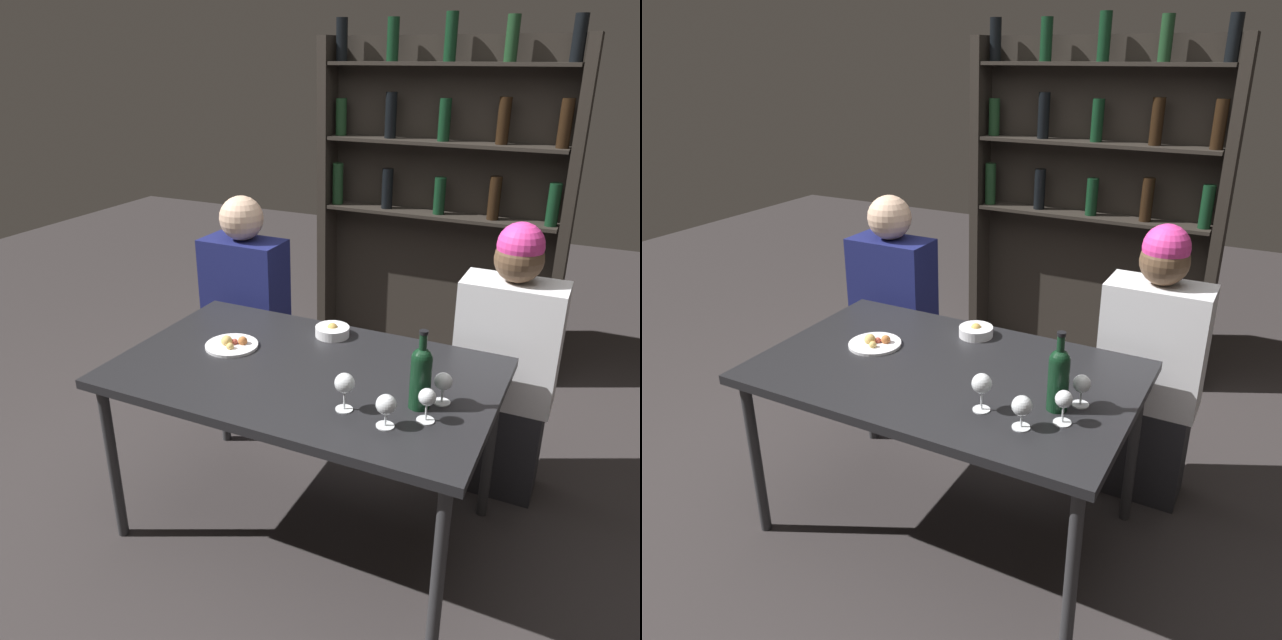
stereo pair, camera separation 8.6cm
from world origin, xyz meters
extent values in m
plane|color=#332D2D|center=(0.00, 0.00, 0.00)|extent=(10.00, 10.00, 0.00)
cube|color=black|center=(0.00, 0.00, 0.72)|extent=(1.44, 0.89, 0.04)
cylinder|color=#2D2D30|center=(-0.66, -0.39, 0.35)|extent=(0.04, 0.04, 0.70)
cylinder|color=#2D2D30|center=(0.66, -0.39, 0.35)|extent=(0.04, 0.04, 0.70)
cylinder|color=#2D2D30|center=(-0.66, 0.39, 0.35)|extent=(0.04, 0.04, 0.70)
cylinder|color=#2D2D30|center=(0.66, 0.39, 0.35)|extent=(0.04, 0.04, 0.70)
cube|color=#28231E|center=(0.00, 1.86, 0.97)|extent=(1.46, 0.02, 1.94)
cube|color=#28231E|center=(-0.73, 1.76, 0.97)|extent=(0.06, 0.18, 1.94)
cube|color=#28231E|center=(0.73, 1.76, 0.97)|extent=(0.06, 0.18, 1.94)
cube|color=#28231E|center=(0.00, 1.76, 0.95)|extent=(1.38, 0.18, 0.02)
cylinder|color=#19381E|center=(-0.65, 1.75, 1.09)|extent=(0.07, 0.07, 0.25)
cylinder|color=black|center=(-0.33, 1.76, 1.08)|extent=(0.07, 0.07, 0.24)
cylinder|color=black|center=(0.01, 1.76, 1.07)|extent=(0.07, 0.07, 0.22)
cylinder|color=black|center=(0.32, 1.76, 1.08)|extent=(0.07, 0.07, 0.25)
cylinder|color=black|center=(0.65, 1.75, 1.08)|extent=(0.07, 0.07, 0.24)
cube|color=#28231E|center=(0.00, 1.76, 1.37)|extent=(1.38, 0.18, 0.02)
cylinder|color=#19381E|center=(-0.64, 1.77, 1.49)|extent=(0.07, 0.07, 0.22)
cylinder|color=black|center=(-0.32, 1.76, 1.51)|extent=(0.07, 0.07, 0.26)
cylinder|color=black|center=(0.00, 1.76, 1.50)|extent=(0.07, 0.07, 0.23)
cylinder|color=black|center=(0.33, 1.76, 1.51)|extent=(0.07, 0.07, 0.25)
cylinder|color=black|center=(0.65, 1.75, 1.51)|extent=(0.07, 0.07, 0.25)
cube|color=#28231E|center=(0.00, 1.76, 1.79)|extent=(1.38, 0.18, 0.02)
cylinder|color=black|center=(-0.64, 1.76, 1.92)|extent=(0.07, 0.07, 0.23)
cylinder|color=black|center=(-0.33, 1.76, 1.92)|extent=(0.07, 0.07, 0.23)
cylinder|color=black|center=(0.00, 1.77, 1.93)|extent=(0.07, 0.07, 0.25)
cylinder|color=#19381E|center=(0.32, 1.77, 1.92)|extent=(0.07, 0.07, 0.23)
cylinder|color=black|center=(0.65, 1.75, 1.92)|extent=(0.07, 0.07, 0.22)
cylinder|color=black|center=(0.47, -0.08, 0.83)|extent=(0.07, 0.07, 0.18)
sphere|color=black|center=(0.47, -0.08, 0.92)|extent=(0.07, 0.07, 0.07)
cylinder|color=black|center=(0.47, -0.08, 0.97)|extent=(0.03, 0.03, 0.09)
cylinder|color=black|center=(0.47, -0.08, 1.02)|extent=(0.03, 0.03, 0.01)
cylinder|color=silver|center=(0.41, -0.24, 0.74)|extent=(0.06, 0.06, 0.00)
cylinder|color=silver|center=(0.41, -0.24, 0.77)|extent=(0.01, 0.01, 0.06)
sphere|color=silver|center=(0.41, -0.24, 0.82)|extent=(0.07, 0.07, 0.07)
cylinder|color=silver|center=(0.25, -0.21, 0.74)|extent=(0.06, 0.06, 0.00)
cylinder|color=silver|center=(0.25, -0.21, 0.78)|extent=(0.01, 0.01, 0.08)
sphere|color=silver|center=(0.25, -0.21, 0.84)|extent=(0.07, 0.07, 0.07)
cylinder|color=silver|center=(0.54, -0.02, 0.74)|extent=(0.06, 0.06, 0.00)
cylinder|color=silver|center=(0.54, -0.02, 0.77)|extent=(0.01, 0.01, 0.06)
sphere|color=silver|center=(0.54, -0.02, 0.82)|extent=(0.06, 0.06, 0.06)
cylinder|color=silver|center=(0.52, -0.16, 0.74)|extent=(0.06, 0.06, 0.00)
cylinder|color=silver|center=(0.52, -0.16, 0.78)|extent=(0.01, 0.01, 0.07)
sphere|color=silver|center=(0.52, -0.16, 0.83)|extent=(0.06, 0.06, 0.06)
cylinder|color=white|center=(-0.36, 0.04, 0.75)|extent=(0.22, 0.22, 0.01)
sphere|color=#C67038|center=(-0.32, 0.07, 0.76)|extent=(0.04, 0.04, 0.04)
sphere|color=#E5BC66|center=(-0.34, 0.01, 0.76)|extent=(0.03, 0.03, 0.03)
sphere|color=#B74C3D|center=(-0.35, 0.05, 0.76)|extent=(0.03, 0.03, 0.03)
sphere|color=#E5BC66|center=(-0.37, 0.04, 0.77)|extent=(0.05, 0.05, 0.05)
cylinder|color=white|center=(-0.03, 0.32, 0.76)|extent=(0.14, 0.14, 0.04)
sphere|color=gold|center=(-0.03, 0.32, 0.77)|extent=(0.05, 0.05, 0.05)
cube|color=#26262B|center=(-0.65, 0.61, 0.23)|extent=(0.36, 0.22, 0.45)
cube|color=navy|center=(-0.65, 0.61, 0.73)|extent=(0.41, 0.22, 0.56)
sphere|color=beige|center=(-0.65, 0.61, 1.12)|extent=(0.21, 0.21, 0.21)
cube|color=#26262B|center=(0.65, 0.61, 0.23)|extent=(0.38, 0.22, 0.45)
cube|color=white|center=(0.65, 0.61, 0.72)|extent=(0.42, 0.22, 0.54)
sphere|color=brown|center=(0.65, 0.61, 1.09)|extent=(0.20, 0.20, 0.20)
sphere|color=#EA3893|center=(0.65, 0.61, 1.15)|extent=(0.19, 0.19, 0.19)
camera|label=1|loc=(0.97, -1.87, 1.84)|focal=35.00mm
camera|label=2|loc=(1.04, -1.83, 1.84)|focal=35.00mm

